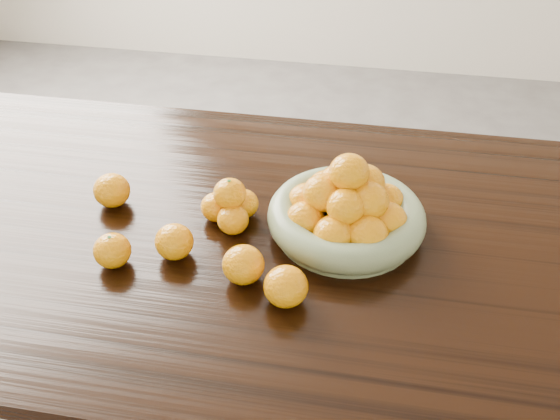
% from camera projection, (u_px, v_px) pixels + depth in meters
% --- Properties ---
extents(dining_table, '(2.00, 1.00, 0.75)m').
position_uv_depth(dining_table, '(275.00, 264.00, 1.39)').
color(dining_table, black).
rests_on(dining_table, ground).
extents(fruit_bowl, '(0.34, 0.34, 0.19)m').
position_uv_depth(fruit_bowl, '(347.00, 211.00, 1.31)').
color(fruit_bowl, gray).
rests_on(fruit_bowl, dining_table).
extents(orange_pyramid, '(0.12, 0.13, 0.11)m').
position_uv_depth(orange_pyramid, '(230.00, 206.00, 1.34)').
color(orange_pyramid, orange).
rests_on(orange_pyramid, dining_table).
extents(loose_orange_0, '(0.08, 0.08, 0.07)m').
position_uv_depth(loose_orange_0, '(112.00, 251.00, 1.24)').
color(loose_orange_0, orange).
rests_on(loose_orange_0, dining_table).
extents(loose_orange_1, '(0.08, 0.08, 0.07)m').
position_uv_depth(loose_orange_1, '(174.00, 242.00, 1.26)').
color(loose_orange_1, orange).
rests_on(loose_orange_1, dining_table).
extents(loose_orange_2, '(0.08, 0.08, 0.08)m').
position_uv_depth(loose_orange_2, '(243.00, 265.00, 1.20)').
color(loose_orange_2, orange).
rests_on(loose_orange_2, dining_table).
extents(loose_orange_3, '(0.08, 0.08, 0.08)m').
position_uv_depth(loose_orange_3, '(112.00, 190.00, 1.40)').
color(loose_orange_3, orange).
rests_on(loose_orange_3, dining_table).
extents(loose_orange_4, '(0.08, 0.08, 0.08)m').
position_uv_depth(loose_orange_4, '(286.00, 286.00, 1.15)').
color(loose_orange_4, orange).
rests_on(loose_orange_4, dining_table).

